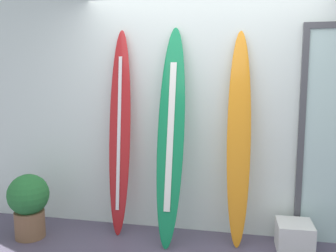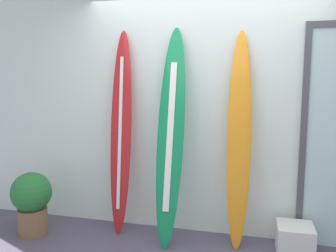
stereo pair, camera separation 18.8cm
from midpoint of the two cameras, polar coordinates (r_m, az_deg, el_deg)
The scene contains 6 objects.
wall_back at distance 3.95m, azimuth 4.23°, elevation 3.51°, with size 7.20×0.20×2.80m, color silver.
surfboard_crimson at distance 3.92m, azimuth -8.92°, elevation -1.17°, with size 0.23×0.31×2.18m.
surfboard_emerald at distance 3.67m, azimuth -1.05°, elevation -1.85°, with size 0.28×0.53×2.20m.
surfboard_sunset at distance 3.67m, azimuth 9.58°, elevation -2.06°, with size 0.25×0.37×2.15m.
display_block_left at distance 3.90m, azimuth 17.79°, elevation -16.13°, with size 0.35×0.35×0.28m.
potted_plant at distance 4.20m, azimuth -22.18°, elevation -10.99°, with size 0.43×0.43×0.68m.
Camera 1 is at (0.42, -2.63, 1.72)m, focal length 38.99 mm.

